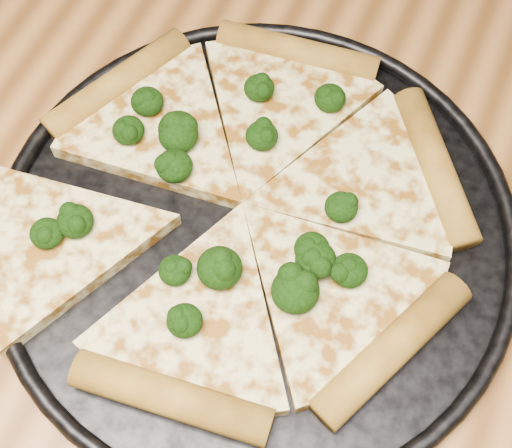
% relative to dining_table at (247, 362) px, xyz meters
% --- Properties ---
extents(dining_table, '(1.20, 0.90, 0.75)m').
position_rel_dining_table_xyz_m(dining_table, '(0.00, 0.00, 0.00)').
color(dining_table, '#97632E').
rests_on(dining_table, ground).
extents(pizza_pan, '(0.38, 0.38, 0.02)m').
position_rel_dining_table_xyz_m(pizza_pan, '(-0.02, 0.07, 0.10)').
color(pizza_pan, black).
rests_on(pizza_pan, dining_table).
extents(pizza, '(0.38, 0.35, 0.03)m').
position_rel_dining_table_xyz_m(pizza, '(-0.04, 0.07, 0.11)').
color(pizza, '#E0D589').
rests_on(pizza, pizza_pan).
extents(broccoli_florets, '(0.23, 0.23, 0.02)m').
position_rel_dining_table_xyz_m(broccoli_florets, '(-0.05, 0.07, 0.12)').
color(broccoli_florets, black).
rests_on(broccoli_florets, pizza).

